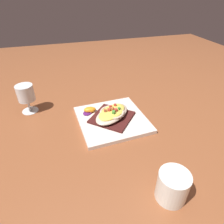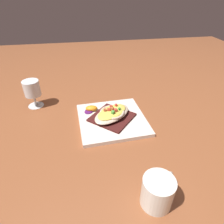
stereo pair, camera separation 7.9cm
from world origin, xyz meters
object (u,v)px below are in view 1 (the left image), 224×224
Objects in this scene: orange_garnish at (89,110)px; stemmed_glass at (26,95)px; coffee_mug at (172,187)px; gratin_dish at (112,113)px; square_plate at (112,119)px.

stemmed_glass is at bearing -23.51° from orange_garnish.
orange_garnish is 0.46m from coffee_mug.
gratin_dish is 1.90× the size of coffee_mug.
stemmed_glass reaches higher than orange_garnish.
orange_garnish is at bearing 156.49° from stemmed_glass.
stemmed_glass is (0.33, -0.18, 0.08)m from square_plate.
gratin_dish is at bearing 151.83° from stemmed_glass.
coffee_mug is at bearing 98.39° from square_plate.
square_plate is at bearing 151.82° from stemmed_glass.
stemmed_glass is (0.25, -0.11, 0.06)m from orange_garnish.
coffee_mug reaches higher than square_plate.
square_plate is at bearing -81.61° from coffee_mug.
stemmed_glass reaches higher than square_plate.
coffee_mug is (-0.06, 0.37, -0.00)m from gratin_dish.
gratin_dish is 1.54× the size of stemmed_glass.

